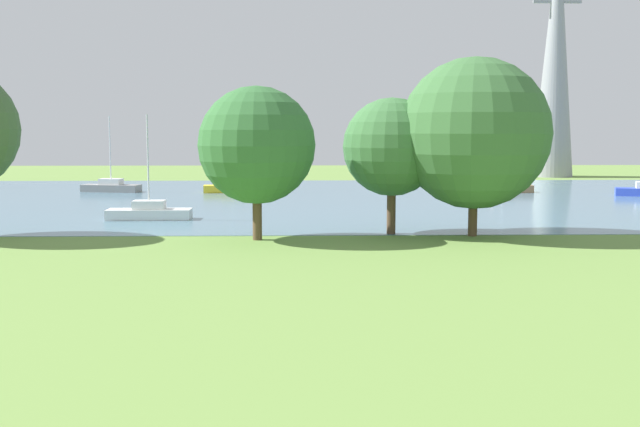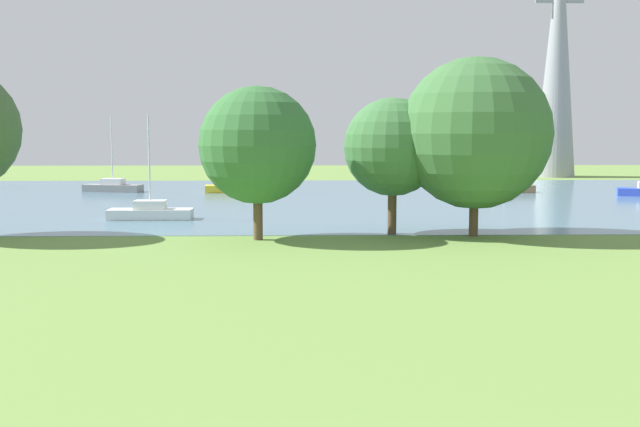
% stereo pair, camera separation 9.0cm
% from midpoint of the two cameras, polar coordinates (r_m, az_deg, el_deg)
% --- Properties ---
extents(ground_plane, '(160.00, 160.00, 0.00)m').
position_cam_midpoint_polar(ground_plane, '(29.91, 0.95, -3.79)').
color(ground_plane, olive).
extents(water_surface, '(140.00, 40.00, 0.02)m').
position_cam_midpoint_polar(water_surface, '(57.67, -0.11, 1.12)').
color(water_surface, slate).
rests_on(water_surface, ground).
extents(sailboat_brown, '(4.87, 1.74, 5.88)m').
position_cam_midpoint_polar(sailboat_brown, '(64.96, 13.55, 1.92)').
color(sailboat_brown, brown).
rests_on(sailboat_brown, water_surface).
extents(sailboat_gray, '(5.00, 2.38, 6.26)m').
position_cam_midpoint_polar(sailboat_gray, '(65.93, -15.07, 1.94)').
color(sailboat_gray, gray).
rests_on(sailboat_gray, water_surface).
extents(sailboat_white, '(4.81, 1.53, 6.03)m').
position_cam_midpoint_polar(sailboat_white, '(45.44, -12.41, 0.12)').
color(sailboat_white, white).
rests_on(sailboat_white, water_surface).
extents(sailboat_yellow, '(4.92, 1.93, 6.60)m').
position_cam_midpoint_polar(sailboat_yellow, '(63.55, -6.30, 1.97)').
color(sailboat_yellow, yellow).
rests_on(sailboat_yellow, water_surface).
extents(tree_mid_shore, '(5.52, 5.52, 7.24)m').
position_cam_midpoint_polar(tree_mid_shore, '(36.18, -4.60, 5.06)').
color(tree_mid_shore, brown).
rests_on(tree_mid_shore, ground).
extents(tree_west_near, '(4.86, 4.86, 6.77)m').
position_cam_midpoint_polar(tree_west_near, '(38.21, 5.48, 4.92)').
color(tree_west_near, brown).
rests_on(tree_west_near, ground).
extents(tree_west_far, '(7.35, 7.35, 8.70)m').
position_cam_midpoint_polar(tree_west_far, '(38.11, 11.53, 5.85)').
color(tree_west_far, brown).
rests_on(tree_west_far, ground).
extents(electricity_pylon, '(6.40, 4.40, 27.12)m').
position_cam_midpoint_polar(electricity_pylon, '(88.05, 17.25, 11.48)').
color(electricity_pylon, gray).
rests_on(electricity_pylon, ground).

